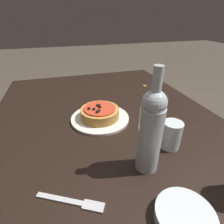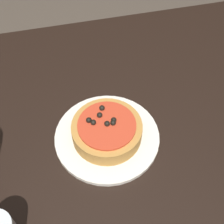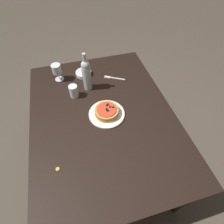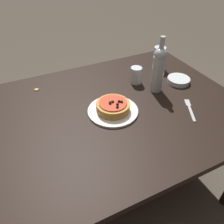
% 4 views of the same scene
% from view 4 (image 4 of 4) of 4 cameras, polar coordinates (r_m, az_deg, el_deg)
% --- Properties ---
extents(ground_plane, '(14.00, 14.00, 0.00)m').
position_cam_4_polar(ground_plane, '(1.73, 0.06, -18.37)').
color(ground_plane, '#4C4238').
extents(dining_table, '(1.42, 1.05, 0.73)m').
position_cam_4_polar(dining_table, '(1.23, 0.08, -1.73)').
color(dining_table, black).
rests_on(dining_table, ground_plane).
extents(dinner_plate, '(0.27, 0.27, 0.01)m').
position_cam_4_polar(dinner_plate, '(1.15, 0.23, 0.33)').
color(dinner_plate, white).
rests_on(dinner_plate, dining_table).
extents(pizza, '(0.18, 0.18, 0.06)m').
position_cam_4_polar(pizza, '(1.13, 0.25, 1.51)').
color(pizza, '#BC843D').
rests_on(pizza, dinner_plate).
extents(wine_glass, '(0.08, 0.08, 0.15)m').
position_cam_4_polar(wine_glass, '(1.55, 12.30, 14.66)').
color(wine_glass, silver).
rests_on(wine_glass, dining_table).
extents(wine_bottle, '(0.07, 0.07, 0.33)m').
position_cam_4_polar(wine_bottle, '(1.28, 12.00, 10.98)').
color(wine_bottle, '#B2BCC1').
rests_on(wine_bottle, dining_table).
extents(water_cup, '(0.07, 0.07, 0.10)m').
position_cam_4_polar(water_cup, '(1.38, 6.28, 9.52)').
color(water_cup, silver).
rests_on(water_cup, dining_table).
extents(side_bowl, '(0.14, 0.14, 0.03)m').
position_cam_4_polar(side_bowl, '(1.45, 16.97, 7.94)').
color(side_bowl, silver).
rests_on(side_bowl, dining_table).
extents(fork, '(0.11, 0.17, 0.00)m').
position_cam_4_polar(fork, '(1.24, 19.63, 0.87)').
color(fork, '#B7B7BC').
rests_on(fork, dining_table).
extents(bottle_cap, '(0.02, 0.02, 0.01)m').
position_cam_4_polar(bottle_cap, '(1.40, -19.10, 5.55)').
color(bottle_cap, gold).
rests_on(bottle_cap, dining_table).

